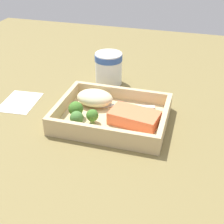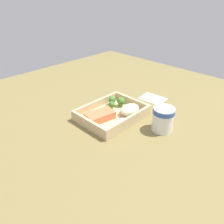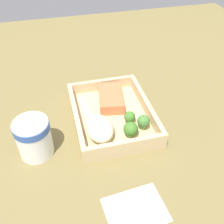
# 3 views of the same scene
# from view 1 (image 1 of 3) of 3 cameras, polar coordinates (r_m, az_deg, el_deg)

# --- Properties ---
(ground_plane) EXTENTS (1.60, 1.60, 0.02)m
(ground_plane) POSITION_cam_1_polar(r_m,az_deg,el_deg) (0.80, -0.00, -2.26)
(ground_plane) COLOR olive
(takeout_tray) EXTENTS (0.27, 0.21, 0.01)m
(takeout_tray) POSITION_cam_1_polar(r_m,az_deg,el_deg) (0.79, -0.00, -1.29)
(takeout_tray) COLOR tan
(takeout_tray) RESTS_ON ground_plane
(tray_rim) EXTENTS (0.27, 0.21, 0.03)m
(tray_rim) POSITION_cam_1_polar(r_m,az_deg,el_deg) (0.78, -0.00, 0.14)
(tray_rim) COLOR tan
(tray_rim) RESTS_ON takeout_tray
(salmon_fillet) EXTENTS (0.13, 0.09, 0.03)m
(salmon_fillet) POSITION_cam_1_polar(r_m,az_deg,el_deg) (0.76, 4.10, -1.04)
(salmon_fillet) COLOR #F47044
(salmon_fillet) RESTS_ON takeout_tray
(mashed_potatoes) EXTENTS (0.10, 0.07, 0.04)m
(mashed_potatoes) POSITION_cam_1_polar(r_m,az_deg,el_deg) (0.83, -3.16, 2.60)
(mashed_potatoes) COLOR beige
(mashed_potatoes) RESTS_ON takeout_tray
(broccoli_floret_1) EXTENTS (0.03, 0.03, 0.04)m
(broccoli_floret_1) POSITION_cam_1_polar(r_m,az_deg,el_deg) (0.76, -3.61, -0.67)
(broccoli_floret_1) COLOR #7A9F53
(broccoli_floret_1) RESTS_ON takeout_tray
(broccoli_floret_2) EXTENTS (0.04, 0.04, 0.04)m
(broccoli_floret_2) POSITION_cam_1_polar(r_m,az_deg,el_deg) (0.78, -6.64, 0.54)
(broccoli_floret_2) COLOR #7FA164
(broccoli_floret_2) RESTS_ON takeout_tray
(broccoli_floret_3) EXTENTS (0.03, 0.03, 0.04)m
(broccoli_floret_3) POSITION_cam_1_polar(r_m,az_deg,el_deg) (0.74, -6.47, -1.15)
(broccoli_floret_3) COLOR #7BA252
(broccoli_floret_3) RESTS_ON takeout_tray
(fork) EXTENTS (0.16, 0.05, 0.00)m
(fork) POSITION_cam_1_polar(r_m,az_deg,el_deg) (0.83, 1.69, 1.14)
(fork) COLOR silver
(fork) RESTS_ON takeout_tray
(paper_cup) EXTENTS (0.08, 0.08, 0.10)m
(paper_cup) POSITION_cam_1_polar(r_m,az_deg,el_deg) (0.96, -0.63, 8.26)
(paper_cup) COLOR white
(paper_cup) RESTS_ON ground_plane
(receipt_slip) EXTENTS (0.10, 0.13, 0.00)m
(receipt_slip) POSITION_cam_1_polar(r_m,az_deg,el_deg) (0.91, -16.47, 1.80)
(receipt_slip) COLOR white
(receipt_slip) RESTS_ON ground_plane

